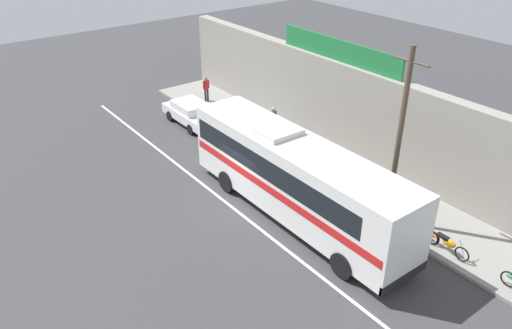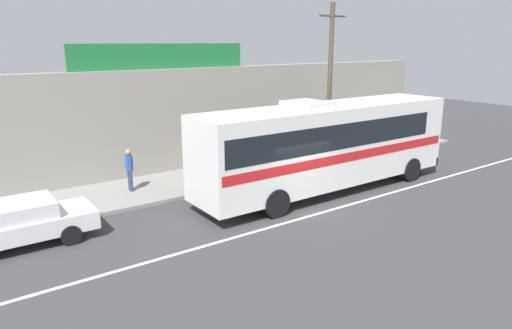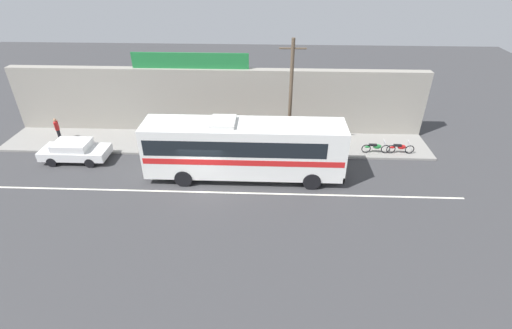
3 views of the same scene
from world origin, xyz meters
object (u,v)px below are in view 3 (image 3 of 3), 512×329
(pedestrian_far_right, at_px, (153,128))
(parked_car, at_px, (75,150))
(motorcycle_orange, at_px, (376,147))
(motorcycle_black, at_px, (310,147))
(motorcycle_purple, at_px, (329,147))
(pedestrian_far_left, at_px, (57,128))
(motorcycle_blue, at_px, (400,148))
(utility_pole, at_px, (290,98))
(intercity_bus, at_px, (243,147))

(pedestrian_far_right, bearing_deg, parked_car, -148.55)
(motorcycle_orange, bearing_deg, parked_car, -175.50)
(motorcycle_black, bearing_deg, motorcycle_purple, 0.78)
(motorcycle_orange, height_order, pedestrian_far_left, pedestrian_far_left)
(motorcycle_blue, height_order, pedestrian_far_left, pedestrian_far_left)
(utility_pole, bearing_deg, pedestrian_far_left, 175.80)
(intercity_bus, relative_size, pedestrian_far_left, 6.98)
(motorcycle_purple, xyz_separation_m, pedestrian_far_right, (-12.32, 1.27, 0.58))
(motorcycle_blue, distance_m, motorcycle_black, 6.05)
(utility_pole, height_order, motorcycle_purple, utility_pole)
(utility_pole, xyz_separation_m, motorcycle_blue, (7.54, 0.22, -3.50))
(intercity_bus, height_order, motorcycle_blue, intercity_bus)
(motorcycle_blue, distance_m, pedestrian_far_left, 23.92)
(utility_pole, relative_size, motorcycle_blue, 4.05)
(intercity_bus, bearing_deg, pedestrian_far_left, 163.32)
(motorcycle_purple, bearing_deg, motorcycle_blue, 1.19)
(motorcycle_black, bearing_deg, motorcycle_orange, 1.51)
(utility_pole, height_order, pedestrian_far_right, utility_pole)
(utility_pole, distance_m, motorcycle_blue, 8.31)
(motorcycle_purple, height_order, pedestrian_far_left, pedestrian_far_left)
(motorcycle_black, distance_m, pedestrian_far_left, 17.89)
(pedestrian_far_right, bearing_deg, motorcycle_purple, -5.88)
(intercity_bus, distance_m, motorcycle_blue, 10.92)
(intercity_bus, relative_size, motorcycle_blue, 6.29)
(motorcycle_purple, relative_size, pedestrian_far_right, 1.11)
(intercity_bus, distance_m, motorcycle_black, 5.44)
(motorcycle_purple, bearing_deg, motorcycle_orange, 1.82)
(intercity_bus, xyz_separation_m, motorcycle_black, (4.32, 2.96, -1.50))
(motorcycle_blue, height_order, motorcycle_orange, same)
(motorcycle_orange, distance_m, motorcycle_black, 4.42)
(motorcycle_black, relative_size, pedestrian_far_right, 1.07)
(motorcycle_black, bearing_deg, parked_car, -174.65)
(parked_car, bearing_deg, intercity_bus, -7.68)
(motorcycle_black, xyz_separation_m, pedestrian_far_right, (-11.01, 1.29, 0.58))
(parked_car, height_order, pedestrian_far_left, pedestrian_far_left)
(motorcycle_purple, bearing_deg, intercity_bus, -152.16)
(motorcycle_blue, bearing_deg, utility_pole, -178.33)
(motorcycle_blue, relative_size, motorcycle_orange, 0.97)
(motorcycle_blue, bearing_deg, intercity_bus, -163.49)
(pedestrian_far_right, bearing_deg, pedestrian_far_left, -178.41)
(motorcycle_purple, height_order, pedestrian_far_right, pedestrian_far_right)
(parked_car, relative_size, utility_pole, 0.57)
(utility_pole, distance_m, pedestrian_far_right, 10.06)
(motorcycle_blue, xyz_separation_m, pedestrian_far_left, (-23.90, 0.98, 0.56))
(utility_pole, height_order, motorcycle_orange, utility_pole)
(pedestrian_far_left, bearing_deg, motorcycle_blue, -2.35)
(motorcycle_orange, bearing_deg, intercity_bus, -160.62)
(parked_car, height_order, utility_pole, utility_pole)
(motorcycle_blue, bearing_deg, motorcycle_orange, 180.00)
(motorcycle_blue, distance_m, motorcycle_orange, 1.63)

